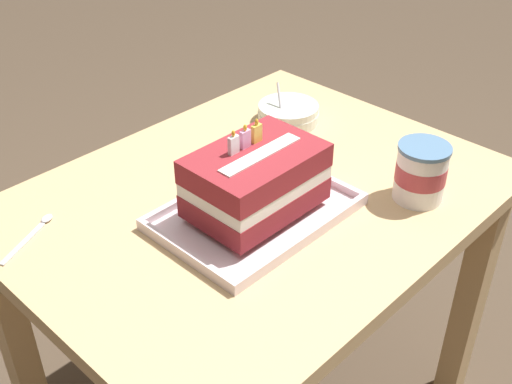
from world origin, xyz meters
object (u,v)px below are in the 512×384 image
object	(u,v)px
birthday_cake	(256,180)
foil_tray	(256,214)
serving_spoon_near_tray	(36,229)
bowl_stack	(288,113)
ice_cream_tub	(421,172)

from	to	relation	value
birthday_cake	foil_tray	bearing A→B (deg)	-90.00
serving_spoon_near_tray	foil_tray	bearing A→B (deg)	-39.69
serving_spoon_near_tray	bowl_stack	bearing A→B (deg)	-4.39
foil_tray	bowl_stack	size ratio (longest dim) A/B	2.51
birthday_cake	bowl_stack	bearing A→B (deg)	32.52
foil_tray	serving_spoon_near_tray	distance (m)	0.42
foil_tray	bowl_stack	distance (m)	0.40
foil_tray	serving_spoon_near_tray	xyz separation A→B (m)	(-0.32, 0.27, -0.00)
foil_tray	bowl_stack	bearing A→B (deg)	32.52
ice_cream_tub	serving_spoon_near_tray	bearing A→B (deg)	142.50
birthday_cake	ice_cream_tub	world-z (taller)	birthday_cake
ice_cream_tub	bowl_stack	bearing A→B (deg)	81.09
foil_tray	serving_spoon_near_tray	bearing A→B (deg)	140.31
bowl_stack	serving_spoon_near_tray	world-z (taller)	bowl_stack
foil_tray	birthday_cake	distance (m)	0.08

